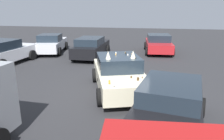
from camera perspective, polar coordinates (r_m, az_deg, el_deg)
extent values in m
plane|color=#2D2D30|center=(9.32, 1.82, -5.43)|extent=(60.00, 60.00, 0.00)
cube|color=beige|center=(9.12, 1.85, -1.91)|extent=(4.67, 3.12, 0.65)
cube|color=#1E2833|center=(9.16, 1.65, 2.07)|extent=(2.39, 2.21, 0.55)
cylinder|color=black|center=(8.21, 9.86, -6.27)|extent=(0.68, 0.42, 0.65)
cylinder|color=black|center=(7.86, -3.15, -7.08)|extent=(0.68, 0.42, 0.65)
cylinder|color=black|center=(10.63, 5.49, -0.93)|extent=(0.68, 0.42, 0.65)
cylinder|color=black|center=(10.37, -4.47, -1.35)|extent=(0.68, 0.42, 0.65)
ellipsoid|color=black|center=(9.89, 6.38, -0.17)|extent=(0.11, 0.06, 0.09)
ellipsoid|color=black|center=(8.17, 9.62, -3.48)|extent=(0.14, 0.07, 0.14)
ellipsoid|color=black|center=(9.89, 6.40, -0.87)|extent=(0.14, 0.07, 0.09)
ellipsoid|color=black|center=(10.40, 5.63, 0.59)|extent=(0.16, 0.07, 0.12)
ellipsoid|color=black|center=(8.99, 7.90, -1.36)|extent=(0.14, 0.06, 0.14)
ellipsoid|color=black|center=(9.77, 6.55, 0.29)|extent=(0.11, 0.06, 0.11)
ellipsoid|color=black|center=(8.93, -3.78, -2.54)|extent=(0.13, 0.06, 0.16)
ellipsoid|color=black|center=(8.85, -3.75, -2.46)|extent=(0.17, 0.08, 0.12)
ellipsoid|color=black|center=(9.54, 6.92, -0.37)|extent=(0.11, 0.06, 0.13)
cone|color=silver|center=(7.33, 2.89, -3.41)|extent=(0.07, 0.07, 0.08)
sphere|color=gray|center=(7.08, 0.59, -4.21)|extent=(0.05, 0.05, 0.05)
cylinder|color=orange|center=(7.32, -0.68, -3.19)|extent=(0.09, 0.09, 0.13)
cone|color=#51381E|center=(8.02, 7.90, -1.85)|extent=(0.08, 0.08, 0.07)
cylinder|color=#51381E|center=(7.98, 5.05, -1.86)|extent=(0.08, 0.08, 0.07)
cylinder|color=#51381E|center=(7.75, 6.78, -2.32)|extent=(0.11, 0.11, 0.11)
cone|color=#A87A38|center=(9.71, 3.53, 4.66)|extent=(0.11, 0.11, 0.05)
cylinder|color=orange|center=(9.11, 5.37, 4.03)|extent=(0.10, 0.10, 0.10)
cylinder|color=black|center=(9.46, 3.60, 4.45)|extent=(0.06, 0.06, 0.08)
cylinder|color=silver|center=(9.27, 1.03, 4.34)|extent=(0.07, 0.07, 0.12)
cone|color=gray|center=(9.22, 4.13, 4.12)|extent=(0.10, 0.10, 0.08)
cone|color=#A87A38|center=(9.24, 0.97, 4.27)|extent=(0.09, 0.09, 0.10)
cylinder|color=black|center=(8.60, 6.21, 3.13)|extent=(0.06, 0.06, 0.05)
cone|color=beige|center=(8.65, 5.52, 4.05)|extent=(0.21, 0.21, 0.30)
cone|color=beige|center=(8.47, -1.01, 3.88)|extent=(0.21, 0.21, 0.30)
cube|color=silver|center=(17.82, -15.47, 6.35)|extent=(4.49, 2.55, 0.67)
cube|color=#1E2833|center=(17.44, -15.86, 8.09)|extent=(2.02, 1.88, 0.51)
cylinder|color=black|center=(19.34, -16.98, 6.09)|extent=(0.68, 0.35, 0.65)
cylinder|color=black|center=(18.95, -11.92, 6.24)|extent=(0.68, 0.35, 0.65)
cylinder|color=black|center=(16.87, -19.31, 4.53)|extent=(0.68, 0.35, 0.65)
cylinder|color=black|center=(16.42, -13.55, 4.69)|extent=(0.68, 0.35, 0.65)
cube|color=black|center=(15.57, -5.32, 5.62)|extent=(4.48, 1.75, 0.70)
cube|color=#1E2833|center=(15.14, -5.75, 7.53)|extent=(2.24, 1.59, 0.46)
cylinder|color=black|center=(17.18, -6.86, 5.52)|extent=(0.66, 0.23, 0.66)
cylinder|color=black|center=(16.75, -1.14, 5.37)|extent=(0.66, 0.23, 0.66)
cylinder|color=black|center=(14.61, -10.04, 3.56)|extent=(0.66, 0.23, 0.66)
cylinder|color=black|center=(14.10, -3.39, 3.34)|extent=(0.66, 0.23, 0.66)
cube|color=white|center=(15.16, -26.03, 3.81)|extent=(4.57, 2.20, 0.70)
cylinder|color=black|center=(16.83, -25.20, 3.92)|extent=(0.68, 0.28, 0.67)
cylinder|color=black|center=(15.67, -20.05, 3.69)|extent=(0.68, 0.28, 0.67)
cylinder|color=black|center=(13.62, -26.74, 1.20)|extent=(0.68, 0.28, 0.67)
cube|color=black|center=(6.30, 14.34, -10.91)|extent=(4.54, 2.44, 0.64)
cube|color=#1E2833|center=(6.44, 15.10, -5.03)|extent=(2.37, 1.93, 0.46)
cylinder|color=black|center=(7.62, 22.16, -9.06)|extent=(0.68, 0.33, 0.65)
cylinder|color=black|center=(7.74, 8.89, -7.63)|extent=(0.68, 0.33, 0.65)
cube|color=red|center=(17.53, 11.97, 6.32)|extent=(4.27, 2.16, 0.63)
cube|color=#1E2833|center=(17.55, 12.05, 8.22)|extent=(2.12, 1.83, 0.52)
cylinder|color=black|center=(16.45, 15.56, 4.52)|extent=(0.63, 0.27, 0.62)
cylinder|color=black|center=(16.24, 9.08, 4.76)|extent=(0.63, 0.27, 0.62)
cylinder|color=black|center=(18.94, 14.37, 6.04)|extent=(0.63, 0.27, 0.62)
cylinder|color=black|center=(18.76, 8.73, 6.26)|extent=(0.63, 0.27, 0.62)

